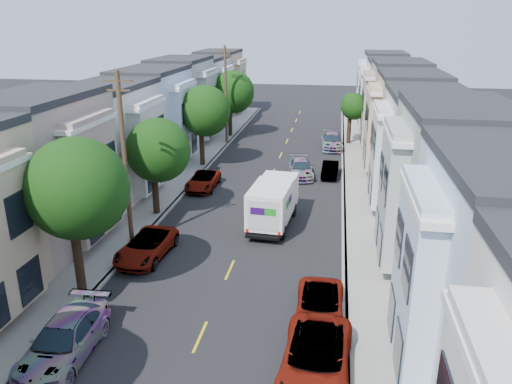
% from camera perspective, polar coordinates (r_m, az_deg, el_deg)
% --- Properties ---
extents(ground, '(160.00, 160.00, 0.00)m').
position_cam_1_polar(ground, '(26.97, -3.01, -8.90)').
color(ground, black).
rests_on(ground, ground).
extents(road_slab, '(12.00, 70.00, 0.02)m').
position_cam_1_polar(road_slab, '(40.61, 1.41, 0.99)').
color(road_slab, black).
rests_on(road_slab, ground).
extents(curb_left, '(0.30, 70.00, 0.15)m').
position_cam_1_polar(curb_left, '(41.79, -6.84, 1.48)').
color(curb_left, gray).
rests_on(curb_left, ground).
extents(curb_right, '(0.30, 70.00, 0.15)m').
position_cam_1_polar(curb_right, '(40.27, 9.97, 0.63)').
color(curb_right, gray).
rests_on(curb_right, ground).
extents(sidewalk_left, '(2.60, 70.00, 0.15)m').
position_cam_1_polar(sidewalk_left, '(42.16, -8.54, 1.56)').
color(sidewalk_left, gray).
rests_on(sidewalk_left, ground).
extents(sidewalk_right, '(2.60, 70.00, 0.15)m').
position_cam_1_polar(sidewalk_right, '(40.32, 11.81, 0.54)').
color(sidewalk_right, gray).
rests_on(sidewalk_right, ground).
extents(centerline, '(0.12, 70.00, 0.01)m').
position_cam_1_polar(centerline, '(40.61, 1.41, 0.98)').
color(centerline, gold).
rests_on(centerline, ground).
extents(townhouse_row_left, '(5.00, 70.00, 8.50)m').
position_cam_1_polar(townhouse_row_left, '(43.46, -13.32, 1.68)').
color(townhouse_row_left, silver).
rests_on(townhouse_row_left, ground).
extents(townhouse_row_right, '(5.00, 70.00, 8.50)m').
position_cam_1_polar(townhouse_row_right, '(40.72, 17.14, 0.15)').
color(townhouse_row_right, silver).
rests_on(townhouse_row_right, ground).
extents(tree_b, '(4.70, 4.70, 7.80)m').
position_cam_1_polar(tree_b, '(23.96, -19.96, 0.34)').
color(tree_b, black).
rests_on(tree_b, ground).
extents(tree_c, '(4.23, 4.23, 6.67)m').
position_cam_1_polar(tree_c, '(33.37, -11.26, 4.67)').
color(tree_c, black).
rests_on(tree_c, ground).
extents(tree_d, '(4.49, 4.49, 7.29)m').
position_cam_1_polar(tree_d, '(44.53, -5.97, 9.18)').
color(tree_d, black).
rests_on(tree_d, ground).
extents(tree_e, '(4.70, 4.70, 7.39)m').
position_cam_1_polar(tree_e, '(56.23, -2.73, 11.33)').
color(tree_e, black).
rests_on(tree_e, ground).
extents(tree_far_r, '(2.77, 2.77, 5.44)m').
position_cam_1_polar(tree_far_r, '(53.62, 11.05, 9.50)').
color(tree_far_r, black).
rests_on(tree_far_r, ground).
extents(utility_pole_near, '(1.60, 0.26, 10.00)m').
position_cam_1_polar(utility_pole_near, '(28.72, -14.75, 3.33)').
color(utility_pole_near, '#42301E').
rests_on(utility_pole_near, ground).
extents(utility_pole_far, '(1.60, 0.26, 10.00)m').
position_cam_1_polar(utility_pole_far, '(53.04, -3.47, 10.98)').
color(utility_pole_far, '#42301E').
rests_on(utility_pole_far, ground).
extents(fedex_truck, '(2.34, 6.08, 2.92)m').
position_cam_1_polar(fedex_truck, '(31.95, 1.98, -1.07)').
color(fedex_truck, white).
rests_on(fedex_truck, ground).
extents(lead_sedan, '(2.59, 4.87, 1.39)m').
position_cam_1_polar(lead_sedan, '(42.41, 5.13, 2.68)').
color(lead_sedan, black).
rests_on(lead_sedan, ground).
extents(parked_left_b, '(2.32, 5.20, 1.54)m').
position_cam_1_polar(parked_left_b, '(21.73, -21.07, -15.53)').
color(parked_left_b, '#0D233B').
rests_on(parked_left_b, ground).
extents(parked_left_c, '(2.55, 5.01, 1.35)m').
position_cam_1_polar(parked_left_c, '(28.64, -12.40, -6.09)').
color(parked_left_c, '#8F919B').
rests_on(parked_left_c, ground).
extents(parked_left_d, '(2.21, 4.62, 1.27)m').
position_cam_1_polar(parked_left_d, '(39.44, -6.07, 1.29)').
color(parked_left_d, '#490B06').
rests_on(parked_left_d, ground).
extents(parked_right_a, '(2.79, 5.61, 1.53)m').
position_cam_1_polar(parked_right_a, '(19.58, 6.84, -18.49)').
color(parked_right_a, '#44494B').
rests_on(parked_right_a, ground).
extents(parked_right_b, '(2.15, 4.58, 1.27)m').
position_cam_1_polar(parked_right_b, '(22.85, 7.30, -12.83)').
color(parked_right_b, silver).
rests_on(parked_right_b, ground).
extents(parked_right_c, '(1.43, 3.72, 1.22)m').
position_cam_1_polar(parked_right_c, '(42.65, 8.45, 2.53)').
color(parked_right_c, black).
rests_on(parked_right_c, ground).
extents(parked_right_d, '(2.40, 5.18, 1.52)m').
position_cam_1_polar(parked_right_d, '(52.13, 8.68, 5.74)').
color(parked_right_d, black).
rests_on(parked_right_d, ground).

